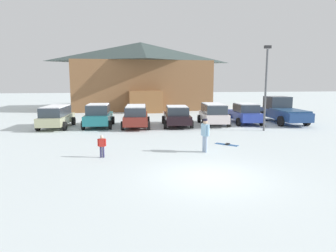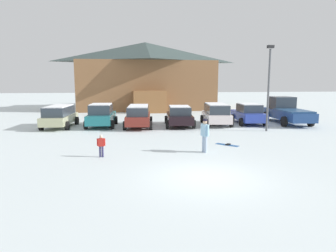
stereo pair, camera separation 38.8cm
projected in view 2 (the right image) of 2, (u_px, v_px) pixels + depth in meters
name	position (u px, v px, depth m)	size (l,w,h in m)	color
ground	(206.00, 177.00, 11.00)	(160.00, 160.00, 0.00)	silver
ski_lodge	(146.00, 75.00, 38.13)	(17.01, 11.98, 8.29)	brown
parked_beige_suv	(59.00, 116.00, 22.60)	(2.31, 4.50, 1.66)	#AEB187
parked_teal_hatchback	(101.00, 115.00, 22.97)	(2.31, 4.24, 1.77)	#1E6E75
parked_maroon_van	(139.00, 115.00, 22.77)	(2.34, 4.63, 1.66)	maroon
parked_black_sedan	(179.00, 116.00, 23.30)	(2.47, 4.52, 1.58)	black
parked_white_suv	(216.00, 114.00, 23.87)	(2.49, 4.45, 1.71)	white
parked_blue_hatchback	(248.00, 114.00, 24.45)	(2.33, 4.30, 1.68)	#2A3FA5
pickup_truck	(286.00, 111.00, 25.00)	(2.63, 6.06, 2.15)	navy
skier_adult_in_blue_parka	(205.00, 134.00, 14.68)	(0.35, 0.59, 1.67)	#98ADC9
skier_child_in_red_jacket	(101.00, 145.00, 13.80)	(0.39, 0.16, 1.05)	#323159
pair_of_skis	(227.00, 145.00, 16.46)	(1.15, 1.13, 0.08)	#2862B2
lamp_post	(269.00, 84.00, 20.56)	(0.44, 0.24, 5.88)	#515459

